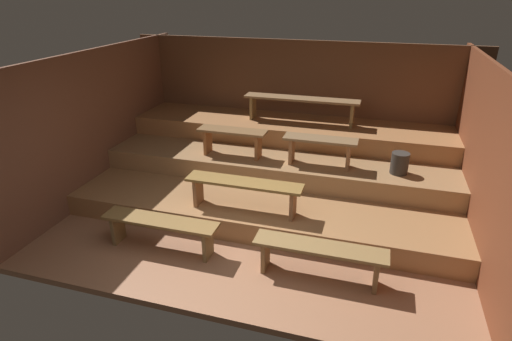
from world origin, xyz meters
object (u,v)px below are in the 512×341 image
object	(u,v)px
bench_middle_left	(232,136)
pail_middle	(400,163)
bench_floor_right	(320,253)
bench_lower_center	(244,188)
bench_upper_center	(301,103)
bench_floor_left	(160,226)
bench_middle_right	(320,145)

from	to	relation	value
bench_middle_left	pail_middle	world-z (taller)	bench_middle_left
bench_floor_right	pail_middle	world-z (taller)	pail_middle
bench_lower_center	bench_upper_center	bearing A→B (deg)	81.69
bench_floor_left	bench_upper_center	xyz separation A→B (m)	(1.20, 2.97, 0.95)
bench_floor_left	bench_upper_center	world-z (taller)	bench_upper_center
bench_floor_right	bench_upper_center	distance (m)	3.23
bench_upper_center	bench_floor_left	bearing A→B (deg)	-112.00
bench_floor_left	bench_lower_center	size ratio (longest dim) A/B	0.96
bench_middle_left	bench_middle_right	bearing A→B (deg)	0.00
bench_floor_right	bench_floor_left	bearing A→B (deg)	180.00
bench_floor_left	bench_middle_right	xyz separation A→B (m)	(1.71, 1.88, 0.61)
bench_floor_right	bench_middle_right	xyz separation A→B (m)	(-0.32, 1.88, 0.61)
bench_floor_left	bench_upper_center	distance (m)	3.34
bench_upper_center	bench_middle_left	bearing A→B (deg)	-128.99
bench_floor_left	bench_middle_left	bearing A→B (deg)	80.44
bench_middle_left	bench_floor_left	bearing A→B (deg)	-99.56
bench_middle_left	bench_floor_right	bearing A→B (deg)	-47.64
bench_lower_center	bench_middle_right	xyz separation A→B (m)	(0.84, 1.13, 0.29)
bench_middle_left	bench_upper_center	bearing A→B (deg)	51.01
bench_floor_right	bench_middle_right	bearing A→B (deg)	99.56
bench_lower_center	bench_upper_center	size ratio (longest dim) A/B	0.80
bench_floor_left	bench_lower_center	world-z (taller)	bench_lower_center
bench_upper_center	pail_middle	bearing A→B (deg)	-32.17
bench_upper_center	pail_middle	xyz separation A→B (m)	(1.68, -1.05, -0.51)
bench_middle_right	bench_upper_center	distance (m)	1.25
bench_floor_left	pail_middle	world-z (taller)	pail_middle
bench_lower_center	pail_middle	distance (m)	2.32
bench_lower_center	bench_upper_center	xyz separation A→B (m)	(0.32, 2.22, 0.63)
bench_floor_left	bench_upper_center	size ratio (longest dim) A/B	0.77
bench_floor_left	bench_floor_right	distance (m)	2.03
bench_middle_left	pail_middle	bearing A→B (deg)	0.86
bench_middle_left	bench_middle_right	distance (m)	1.40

